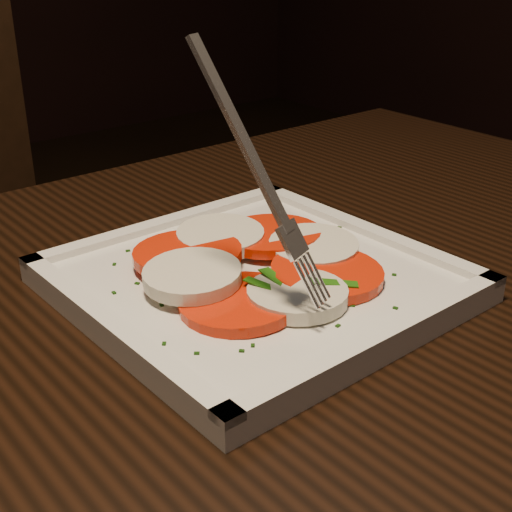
% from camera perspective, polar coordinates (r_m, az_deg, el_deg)
% --- Properties ---
extents(table, '(1.20, 0.80, 0.75)m').
position_cam_1_polar(table, '(0.53, -2.50, -17.33)').
color(table, black).
rests_on(table, ground).
extents(plate, '(0.27, 0.27, 0.01)m').
position_cam_1_polar(plate, '(0.55, -0.00, -2.13)').
color(plate, silver).
rests_on(plate, table).
extents(caprese_salad, '(0.23, 0.21, 0.02)m').
position_cam_1_polar(caprese_salad, '(0.54, -0.00, -0.61)').
color(caprese_salad, red).
rests_on(caprese_salad, plate).
extents(fork, '(0.07, 0.11, 0.16)m').
position_cam_1_polar(fork, '(0.46, -1.18, 7.02)').
color(fork, white).
rests_on(fork, caprese_salad).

